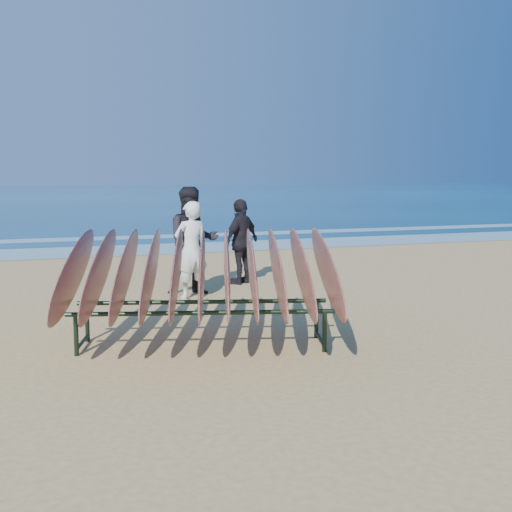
{
  "coord_description": "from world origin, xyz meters",
  "views": [
    {
      "loc": [
        -2.98,
        -7.95,
        2.16
      ],
      "look_at": [
        0.0,
        0.8,
        0.95
      ],
      "focal_mm": 45.0,
      "sensor_mm": 36.0,
      "label": 1
    }
  ],
  "objects_px": {
    "surfboard_rack": "(202,272)",
    "person_white": "(191,250)",
    "person_dark_b": "(241,241)",
    "person_dark_a": "(192,241)"
  },
  "relations": [
    {
      "from": "surfboard_rack",
      "to": "person_white",
      "type": "bearing_deg",
      "value": 94.72
    },
    {
      "from": "surfboard_rack",
      "to": "person_dark_b",
      "type": "xyz_separation_m",
      "value": [
        1.84,
        4.21,
        -0.12
      ]
    },
    {
      "from": "surfboard_rack",
      "to": "person_dark_a",
      "type": "bearing_deg",
      "value": 94.12
    },
    {
      "from": "person_white",
      "to": "person_dark_b",
      "type": "distance_m",
      "value": 1.68
    },
    {
      "from": "person_white",
      "to": "person_dark_b",
      "type": "bearing_deg",
      "value": -151.45
    },
    {
      "from": "person_white",
      "to": "person_dark_a",
      "type": "xyz_separation_m",
      "value": [
        0.09,
        0.3,
        0.12
      ]
    },
    {
      "from": "surfboard_rack",
      "to": "person_dark_b",
      "type": "bearing_deg",
      "value": 81.81
    },
    {
      "from": "person_dark_a",
      "to": "surfboard_rack",
      "type": "bearing_deg",
      "value": -99.37
    },
    {
      "from": "person_dark_b",
      "to": "person_dark_a",
      "type": "bearing_deg",
      "value": -1.45
    },
    {
      "from": "person_dark_b",
      "to": "surfboard_rack",
      "type": "bearing_deg",
      "value": 29.93
    }
  ]
}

